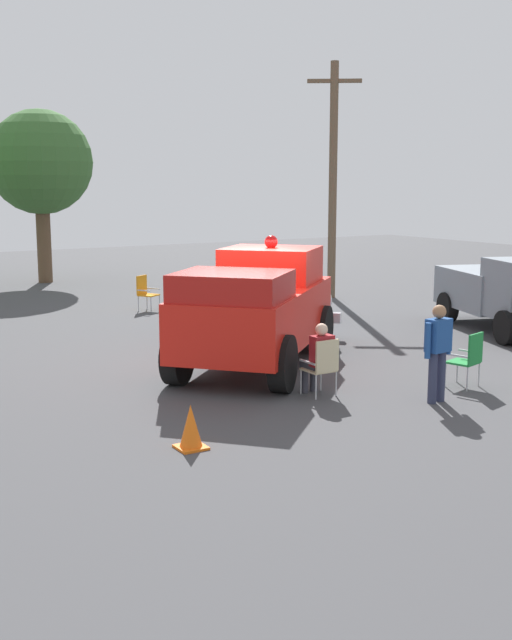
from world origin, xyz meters
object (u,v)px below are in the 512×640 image
object	(u,v)px
lawn_chair_spare	(145,290)
spectator_standing	(438,347)
parked_pickup	(510,293)
utility_pole	(333,177)
lawn_chair_by_car	(469,356)
oak_tree_right	(40,163)
lawn_chair_near_truck	(323,363)
spectator_seated	(318,356)
traffic_cone	(191,427)
vintage_fire_truck	(259,307)
classic_hot_rod	(267,297)

from	to	relation	value
lawn_chair_spare	spectator_standing	xyz separation A→B (m)	(-11.65, -0.20, 0.37)
parked_pickup	utility_pole	world-z (taller)	utility_pole
spectator_standing	utility_pole	xyz separation A→B (m)	(10.92, -6.02, 2.88)
lawn_chair_by_car	oak_tree_right	bearing A→B (deg)	5.54
lawn_chair_by_car	spectator_standing	xyz separation A→B (m)	(-0.40, 1.18, 0.37)
oak_tree_right	utility_pole	distance (m)	11.08
lawn_chair_near_truck	spectator_seated	size ratio (longest dim) A/B	0.79
traffic_cone	utility_pole	bearing A→B (deg)	-44.46
lawn_chair_by_car	traffic_cone	distance (m)	5.83
lawn_chair_by_car	spectator_seated	size ratio (longest dim) A/B	0.79
vintage_fire_truck	spectator_standing	world-z (taller)	vintage_fire_truck
spectator_standing	traffic_cone	world-z (taller)	spectator_standing
classic_hot_rod	parked_pickup	xyz separation A→B (m)	(-3.99, -4.63, 0.24)
lawn_chair_near_truck	utility_pole	world-z (taller)	utility_pole
lawn_chair_by_car	utility_pole	size ratio (longest dim) A/B	0.14
vintage_fire_truck	oak_tree_right	size ratio (longest dim) A/B	0.93
utility_pole	lawn_chair_spare	bearing A→B (deg)	83.25
lawn_chair_near_truck	spectator_seated	xyz separation A→B (m)	(0.13, 0.00, 0.11)
classic_hot_rod	lawn_chair_spare	xyz separation A→B (m)	(3.89, 1.73, -0.16)
parked_pickup	lawn_chair_spare	distance (m)	10.13
vintage_fire_truck	spectator_standing	size ratio (longest dim) A/B	3.50
vintage_fire_truck	lawn_chair_near_truck	xyz separation A→B (m)	(-2.68, 0.37, -0.61)
parked_pickup	lawn_chair_by_car	world-z (taller)	parked_pickup
spectator_seated	utility_pole	xyz separation A→B (m)	(9.48, -7.45, 3.15)
lawn_chair_spare	oak_tree_right	distance (m)	8.93
lawn_chair_by_car	utility_pole	xyz separation A→B (m)	(10.52, -4.84, 3.26)
oak_tree_right	lawn_chair_by_car	bearing A→B (deg)	-174.46
classic_hot_rod	lawn_chair_near_truck	xyz separation A→B (m)	(-6.46, 2.96, -0.16)
lawn_chair_near_truck	spectator_seated	bearing A→B (deg)	1.22
vintage_fire_truck	classic_hot_rod	bearing A→B (deg)	-34.41
lawn_chair_by_car	classic_hot_rod	bearing A→B (deg)	-2.71
lawn_chair_by_car	lawn_chair_spare	xyz separation A→B (m)	(11.25, 1.38, 0.00)
traffic_cone	spectator_standing	bearing A→B (deg)	-90.82
lawn_chair_spare	spectator_standing	world-z (taller)	spectator_standing
lawn_chair_spare	lawn_chair_near_truck	bearing A→B (deg)	173.22
vintage_fire_truck	lawn_chair_by_car	size ratio (longest dim) A/B	5.75
classic_hot_rod	vintage_fire_truck	bearing A→B (deg)	145.59
lawn_chair_near_truck	oak_tree_right	xyz separation A→B (m)	(18.42, -0.74, 3.80)
classic_hot_rod	traffic_cone	xyz separation A→B (m)	(-7.70, 6.16, -0.44)
parked_pickup	lawn_chair_near_truck	world-z (taller)	parked_pickup
vintage_fire_truck	lawn_chair_spare	size ratio (longest dim) A/B	5.75
lawn_chair_spare	classic_hot_rod	bearing A→B (deg)	-156.02
utility_pole	spectator_seated	bearing A→B (deg)	141.84
classic_hot_rod	oak_tree_right	xyz separation A→B (m)	(11.96, 2.22, 3.64)
parked_pickup	lawn_chair_near_truck	bearing A→B (deg)	108.05
classic_hot_rod	lawn_chair_spare	size ratio (longest dim) A/B	4.60
spectator_standing	parked_pickup	bearing A→B (deg)	-58.49
lawn_chair_near_truck	classic_hot_rod	bearing A→B (deg)	-24.60
lawn_chair_by_car	oak_tree_right	size ratio (longest dim) A/B	0.16
parked_pickup	traffic_cone	distance (m)	11.43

